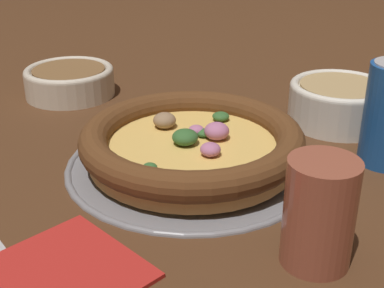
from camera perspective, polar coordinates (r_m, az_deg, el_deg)
ground_plane at (r=0.64m, az=-0.00°, el=-2.28°), size 3.00×3.00×0.00m
pizza_tray at (r=0.64m, az=-0.00°, el=-2.05°), size 0.30×0.30×0.01m
pizza at (r=0.63m, az=0.00°, el=0.14°), size 0.26×0.26×0.04m
bowl_near at (r=0.77m, az=15.43°, el=4.42°), size 0.14×0.14×0.06m
bowl_far at (r=0.88m, az=-12.93°, el=6.69°), size 0.14×0.14×0.05m
drinking_cup at (r=0.47m, az=13.34°, el=-7.20°), size 0.06×0.06×0.10m
napkin at (r=0.48m, az=-13.68°, el=-13.07°), size 0.15×0.15×0.01m
fork at (r=0.52m, az=-19.46°, el=-11.24°), size 0.03×0.16×0.00m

